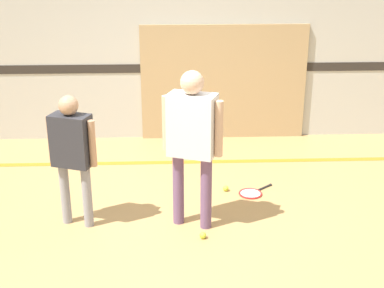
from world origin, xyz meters
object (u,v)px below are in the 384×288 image
(person_student_left, at_px, (72,147))
(racket_spare_on_floor, at_px, (252,193))
(person_instructor, at_px, (192,133))
(tennis_ball_near_instructor, at_px, (203,235))
(tennis_ball_by_spare_racket, at_px, (226,188))

(person_student_left, xyz_separation_m, racket_spare_on_floor, (1.87, 0.61, -0.83))
(racket_spare_on_floor, bearing_deg, person_student_left, 158.83)
(person_instructor, xyz_separation_m, tennis_ball_near_instructor, (0.09, -0.27, -0.95))
(person_instructor, distance_m, tennis_ball_near_instructor, 1.00)
(person_student_left, relative_size, racket_spare_on_floor, 2.85)
(person_instructor, relative_size, tennis_ball_by_spare_racket, 24.15)
(person_student_left, bearing_deg, tennis_ball_by_spare_racket, 43.39)
(person_instructor, distance_m, racket_spare_on_floor, 1.38)
(tennis_ball_near_instructor, xyz_separation_m, tennis_ball_by_spare_racket, (0.33, 1.03, 0.00))
(person_instructor, height_order, tennis_ball_by_spare_racket, person_instructor)
(racket_spare_on_floor, bearing_deg, person_instructor, -175.68)
(person_instructor, bearing_deg, tennis_ball_by_spare_racket, 81.98)
(tennis_ball_by_spare_racket, bearing_deg, racket_spare_on_floor, -16.27)
(person_student_left, bearing_deg, person_instructor, 16.47)
(person_student_left, height_order, tennis_ball_near_instructor, person_student_left)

